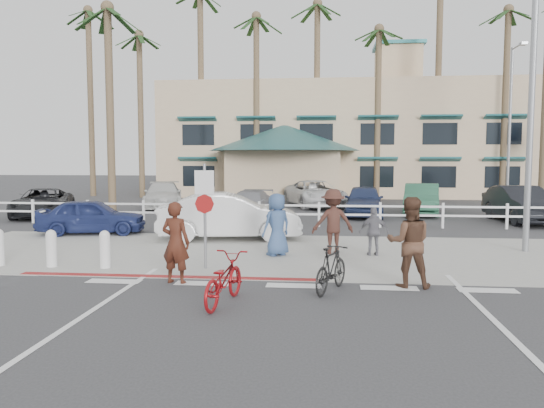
# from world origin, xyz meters

# --- Properties ---
(ground) EXTENTS (140.00, 140.00, 0.00)m
(ground) POSITION_xyz_m (0.00, 0.00, 0.00)
(ground) COLOR #333335
(bike_path) EXTENTS (12.00, 16.00, 0.01)m
(bike_path) POSITION_xyz_m (0.00, -2.00, 0.00)
(bike_path) COLOR #333335
(bike_path) RESTS_ON ground
(sidewalk_plaza) EXTENTS (22.00, 7.00, 0.01)m
(sidewalk_plaza) POSITION_xyz_m (0.00, 4.50, 0.01)
(sidewalk_plaza) COLOR gray
(sidewalk_plaza) RESTS_ON ground
(cross_street) EXTENTS (40.00, 5.00, 0.01)m
(cross_street) POSITION_xyz_m (0.00, 8.50, 0.00)
(cross_street) COLOR #333335
(cross_street) RESTS_ON ground
(parking_lot) EXTENTS (50.00, 16.00, 0.01)m
(parking_lot) POSITION_xyz_m (0.00, 18.00, 0.00)
(parking_lot) COLOR #333335
(parking_lot) RESTS_ON ground
(curb_red) EXTENTS (7.00, 0.25, 0.02)m
(curb_red) POSITION_xyz_m (-3.00, 1.20, 0.01)
(curb_red) COLOR maroon
(curb_red) RESTS_ON ground
(rail_fence) EXTENTS (29.40, 0.16, 1.00)m
(rail_fence) POSITION_xyz_m (0.50, 10.50, 0.50)
(rail_fence) COLOR silver
(rail_fence) RESTS_ON ground
(building) EXTENTS (28.00, 16.00, 11.30)m
(building) POSITION_xyz_m (2.00, 31.00, 5.65)
(building) COLOR #CFB38E
(building) RESTS_ON ground
(sign_post) EXTENTS (0.50, 0.10, 2.90)m
(sign_post) POSITION_xyz_m (-2.30, 2.20, 1.45)
(sign_post) COLOR gray
(sign_post) RESTS_ON ground
(bollard_0) EXTENTS (0.26, 0.26, 0.95)m
(bollard_0) POSITION_xyz_m (-4.80, 2.00, 0.47)
(bollard_0) COLOR silver
(bollard_0) RESTS_ON ground
(bollard_1) EXTENTS (0.26, 0.26, 0.95)m
(bollard_1) POSITION_xyz_m (-6.20, 2.00, 0.47)
(bollard_1) COLOR silver
(bollard_1) RESTS_ON ground
(streetlight_0) EXTENTS (0.60, 2.00, 9.00)m
(streetlight_0) POSITION_xyz_m (6.50, 5.50, 4.50)
(streetlight_0) COLOR gray
(streetlight_0) RESTS_ON ground
(streetlight_1) EXTENTS (0.60, 2.00, 9.50)m
(streetlight_1) POSITION_xyz_m (12.00, 24.00, 4.75)
(streetlight_1) COLOR gray
(streetlight_1) RESTS_ON ground
(palm_0) EXTENTS (4.00, 4.00, 15.00)m
(palm_0) POSITION_xyz_m (-16.00, 26.00, 7.50)
(palm_0) COLOR black
(palm_0) RESTS_ON ground
(palm_1) EXTENTS (4.00, 4.00, 13.00)m
(palm_1) POSITION_xyz_m (-12.00, 25.00, 6.50)
(palm_1) COLOR black
(palm_1) RESTS_ON ground
(palm_2) EXTENTS (4.00, 4.00, 16.00)m
(palm_2) POSITION_xyz_m (-8.00, 26.00, 8.00)
(palm_2) COLOR black
(palm_2) RESTS_ON ground
(palm_3) EXTENTS (4.00, 4.00, 14.00)m
(palm_3) POSITION_xyz_m (-4.00, 25.00, 7.00)
(palm_3) COLOR black
(palm_3) RESTS_ON ground
(palm_4) EXTENTS (4.00, 4.00, 15.00)m
(palm_4) POSITION_xyz_m (0.00, 26.00, 7.50)
(palm_4) COLOR black
(palm_4) RESTS_ON ground
(palm_5) EXTENTS (4.00, 4.00, 13.00)m
(palm_5) POSITION_xyz_m (4.00, 25.00, 6.50)
(palm_5) COLOR black
(palm_5) RESTS_ON ground
(palm_6) EXTENTS (4.00, 4.00, 17.00)m
(palm_6) POSITION_xyz_m (8.00, 26.00, 8.50)
(palm_6) COLOR black
(palm_6) RESTS_ON ground
(palm_7) EXTENTS (4.00, 4.00, 14.00)m
(palm_7) POSITION_xyz_m (12.00, 25.00, 7.00)
(palm_7) COLOR black
(palm_7) RESTS_ON ground
(palm_10) EXTENTS (4.00, 4.00, 12.00)m
(palm_10) POSITION_xyz_m (-10.00, 15.00, 6.00)
(palm_10) COLOR black
(palm_10) RESTS_ON ground
(bike_red) EXTENTS (0.93, 1.89, 0.95)m
(bike_red) POSITION_xyz_m (-1.24, -0.93, 0.48)
(bike_red) COLOR maroon
(bike_red) RESTS_ON ground
(rider_red) EXTENTS (0.74, 0.58, 1.81)m
(rider_red) POSITION_xyz_m (-2.59, 0.62, 0.90)
(rider_red) COLOR #431D12
(rider_red) RESTS_ON ground
(bike_black) EXTENTS (1.02, 1.64, 0.96)m
(bike_black) POSITION_xyz_m (0.78, 0.23, 0.48)
(bike_black) COLOR black
(bike_black) RESTS_ON ground
(rider_black) EXTENTS (0.97, 0.78, 1.93)m
(rider_black) POSITION_xyz_m (2.42, 0.79, 0.96)
(rider_black) COLOR #4E3223
(rider_black) RESTS_ON ground
(pedestrian_a) EXTENTS (1.33, 0.95, 1.86)m
(pedestrian_a) POSITION_xyz_m (0.87, 4.58, 0.93)
(pedestrian_a) COLOR #41231C
(pedestrian_a) RESTS_ON ground
(pedestrian_child) EXTENTS (0.83, 0.40, 1.37)m
(pedestrian_child) POSITION_xyz_m (2.01, 4.37, 0.69)
(pedestrian_child) COLOR slate
(pedestrian_child) RESTS_ON ground
(pedestrian_b) EXTENTS (1.02, 0.98, 1.76)m
(pedestrian_b) POSITION_xyz_m (-0.70, 4.11, 0.88)
(pedestrian_b) COLOR #344D79
(pedestrian_b) RESTS_ON ground
(car_white_sedan) EXTENTS (4.99, 2.46, 1.57)m
(car_white_sedan) POSITION_xyz_m (-2.56, 6.92, 0.79)
(car_white_sedan) COLOR silver
(car_white_sedan) RESTS_ON ground
(car_red_compact) EXTENTS (3.99, 2.23, 1.28)m
(car_red_compact) POSITION_xyz_m (-7.73, 7.68, 0.64)
(car_red_compact) COLOR navy
(car_red_compact) RESTS_ON ground
(lot_car_0) EXTENTS (3.46, 5.17, 1.32)m
(lot_car_0) POSITION_xyz_m (-12.48, 12.85, 0.66)
(lot_car_0) COLOR black
(lot_car_0) RESTS_ON ground
(lot_car_1) EXTENTS (2.10, 4.38, 1.23)m
(lot_car_1) POSITION_xyz_m (-2.84, 13.49, 0.62)
(lot_car_1) COLOR gray
(lot_car_1) RESTS_ON ground
(lot_car_2) EXTENTS (2.06, 4.44, 1.47)m
(lot_car_2) POSITION_xyz_m (2.45, 14.60, 0.74)
(lot_car_2) COLOR navy
(lot_car_2) RESTS_ON ground
(lot_car_3) EXTENTS (1.95, 4.81, 1.55)m
(lot_car_3) POSITION_xyz_m (8.89, 12.81, 0.78)
(lot_car_3) COLOR black
(lot_car_3) RESTS_ON ground
(lot_car_4) EXTENTS (3.16, 5.19, 1.41)m
(lot_car_4) POSITION_xyz_m (-8.26, 17.79, 0.70)
(lot_car_4) COLOR silver
(lot_car_4) RESTS_ON ground
(lot_car_5) EXTENTS (4.04, 5.85, 1.49)m
(lot_car_5) POSITION_xyz_m (0.07, 19.05, 0.74)
(lot_car_5) COLOR white
(lot_car_5) RESTS_ON ground
(lot_car_6) EXTENTS (2.37, 4.73, 1.49)m
(lot_car_6) POSITION_xyz_m (5.29, 15.69, 0.74)
(lot_car_6) COLOR #2B5E45
(lot_car_6) RESTS_ON ground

